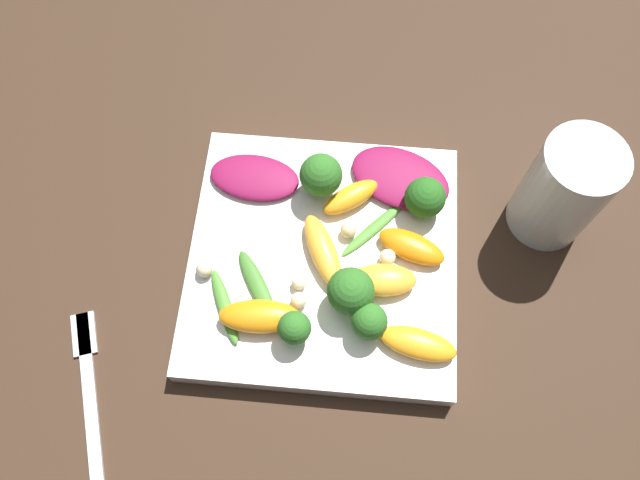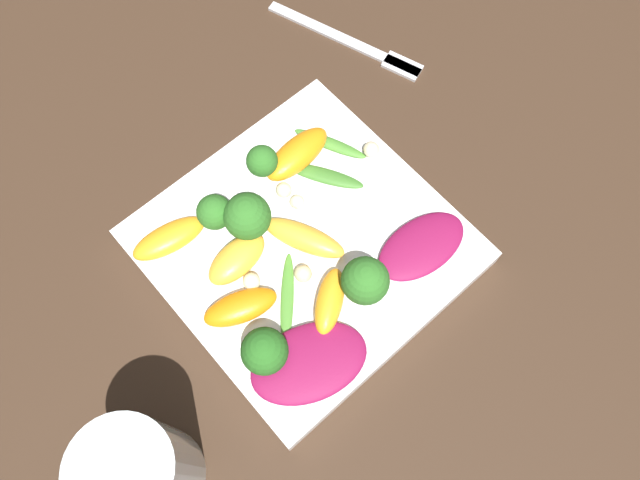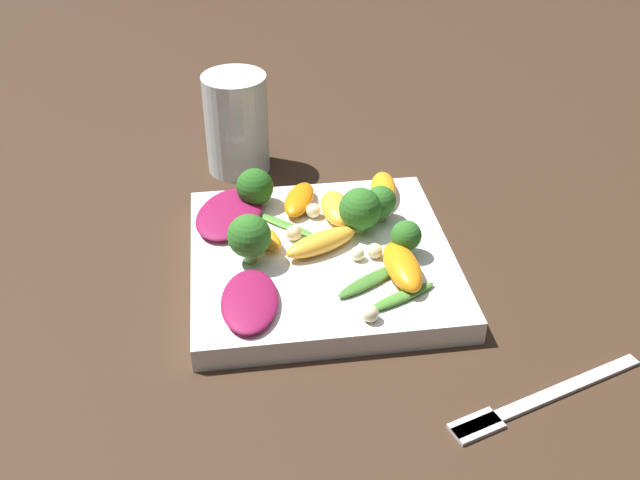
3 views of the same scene
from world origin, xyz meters
name	(u,v)px [view 1 (image 1 of 3)]	position (x,y,z in m)	size (l,w,h in m)	color
ground_plane	(323,264)	(0.00, 0.00, 0.00)	(2.40, 2.40, 0.00)	#382619
plate	(323,260)	(0.00, 0.00, 0.01)	(0.24, 0.24, 0.02)	white
drinking_glass	(564,190)	(-0.21, -0.07, 0.06)	(0.07, 0.07, 0.11)	silver
fork	(88,387)	(0.19, 0.13, 0.00)	(0.07, 0.17, 0.01)	silver
radicchio_leaf_0	(255,177)	(0.07, -0.07, 0.03)	(0.09, 0.06, 0.01)	maroon
radicchio_leaf_1	(400,178)	(-0.07, -0.08, 0.03)	(0.11, 0.09, 0.01)	maroon
orange_segment_0	(418,344)	(-0.09, 0.08, 0.03)	(0.07, 0.04, 0.02)	orange
orange_segment_1	(326,254)	(0.00, 0.00, 0.03)	(0.05, 0.08, 0.02)	#FCAD33
orange_segment_2	(351,197)	(-0.02, -0.06, 0.03)	(0.06, 0.05, 0.02)	orange
orange_segment_3	(412,247)	(-0.08, -0.01, 0.03)	(0.07, 0.05, 0.02)	orange
orange_segment_4	(383,280)	(-0.06, 0.02, 0.03)	(0.06, 0.03, 0.02)	#FCAD33
orange_segment_5	(260,316)	(0.05, 0.07, 0.03)	(0.07, 0.03, 0.02)	orange
broccoli_floret_0	(321,175)	(0.01, -0.07, 0.05)	(0.04, 0.04, 0.05)	#84AD5B
broccoli_floret_1	(425,198)	(-0.09, -0.06, 0.04)	(0.04, 0.04, 0.04)	#84AD5B
broccoli_floret_2	(369,321)	(-0.04, 0.06, 0.04)	(0.03, 0.03, 0.04)	#7A9E51
broccoli_floret_3	(295,328)	(0.02, 0.08, 0.04)	(0.03, 0.03, 0.04)	#7A9E51
broccoli_floret_4	(351,291)	(-0.03, 0.04, 0.05)	(0.04, 0.04, 0.05)	#84AD5B
arugula_sprig_0	(257,285)	(0.06, 0.04, 0.03)	(0.05, 0.07, 0.01)	#3D7528
arugula_sprig_1	(375,228)	(-0.05, -0.03, 0.03)	(0.06, 0.07, 0.00)	#47842D
arugula_sprig_2	(225,306)	(0.08, 0.06, 0.03)	(0.04, 0.07, 0.01)	#47842D
macadamia_nut_0	(349,230)	(-0.02, -0.02, 0.03)	(0.02, 0.02, 0.02)	beige
macadamia_nut_1	(388,253)	(-0.06, 0.00, 0.03)	(0.01, 0.01, 0.01)	beige
macadamia_nut_2	(299,283)	(0.02, 0.03, 0.03)	(0.01, 0.01, 0.01)	beige
macadamia_nut_3	(299,300)	(0.02, 0.05, 0.03)	(0.01, 0.01, 0.01)	beige
macadamia_nut_4	(204,269)	(0.10, 0.03, 0.03)	(0.01, 0.01, 0.01)	beige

